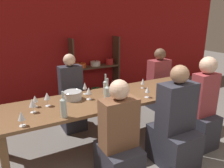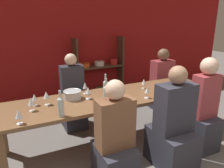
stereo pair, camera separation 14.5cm
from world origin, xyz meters
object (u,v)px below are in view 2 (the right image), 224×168
wine_glass_red_a (102,101)px  person_near_c (173,131)px  wine_glass_empty_b (85,86)px  person_far_b (161,87)px  person_far_a (73,101)px  wine_glass_white_b (19,114)px  person_near_b (115,145)px  wine_bottle_green (106,94)px  dining_table (115,100)px  wine_bottle_amber (106,87)px  wine_bottle_dark (61,106)px  wine_glass_red_b (147,91)px  mixing_bowl (72,94)px  shelf_unit (100,74)px  person_near_a (203,115)px  cell_phone (187,86)px  wine_glass_empty_c (163,89)px  wine_glass_empty_d (31,102)px  wine_glass_white_c (88,91)px  wine_glass_empty_e (144,82)px  wine_glass_white_a (46,95)px

wine_glass_red_a → person_near_c: person_near_c is taller
wine_glass_empty_b → person_far_b: 1.88m
person_far_b → person_far_a: bearing=1.1°
wine_glass_white_b → person_near_b: person_near_b is taller
person_near_c → wine_bottle_green: bearing=136.0°
dining_table → wine_bottle_amber: (-0.10, 0.12, 0.19)m
wine_bottle_dark → wine_glass_red_b: (1.21, 0.07, -0.02)m
mixing_bowl → shelf_unit: bearing=57.2°
wine_glass_red_a → person_far_b: size_ratio=0.13×
wine_glass_red_b → person_near_a: size_ratio=0.12×
cell_phone → person_near_b: size_ratio=0.14×
wine_glass_empty_c → person_near_c: bearing=-110.8°
shelf_unit → mixing_bowl: 2.18m
wine_bottle_dark → person_far_b: (2.28, 1.07, -0.40)m
dining_table → shelf_unit: bearing=73.3°
wine_glass_white_b → wine_glass_empty_d: (0.16, 0.30, 0.01)m
wine_bottle_dark → cell_phone: bearing=6.2°
wine_glass_empty_b → wine_glass_white_c: 0.22m
wine_bottle_amber → dining_table: bearing=-51.0°
wine_glass_white_c → person_near_c: 1.22m
wine_glass_empty_b → person_far_a: person_far_a is taller
wine_bottle_dark → person_near_b: size_ratio=0.26×
wine_glass_empty_e → wine_glass_white_a: bearing=-179.2°
cell_phone → mixing_bowl: bearing=171.9°
wine_glass_empty_c → wine_glass_empty_d: size_ratio=0.99×
dining_table → wine_bottle_green: (-0.23, -0.20, 0.20)m
wine_glass_empty_c → wine_glass_red_b: 0.22m
wine_glass_empty_c → wine_glass_empty_e: 0.45m
wine_glass_red_b → wine_glass_white_c: wine_glass_white_c is taller
mixing_bowl → person_far_b: 2.12m
wine_glass_empty_d → wine_glass_white_a: bearing=30.3°
cell_phone → shelf_unit: bearing=107.7°
wine_bottle_green → wine_glass_empty_b: wine_bottle_green is taller
person_far_b → person_near_c: size_ratio=0.95×
wine_glass_white_b → cell_phone: (2.55, 0.22, -0.10)m
wine_glass_empty_c → mixing_bowl: bearing=156.8°
wine_bottle_green → person_far_b: bearing=29.7°
wine_glass_red_b → person_far_b: (1.06, 1.01, -0.39)m
wine_glass_white_b → person_near_a: person_near_a is taller
wine_bottle_green → wine_glass_empty_b: size_ratio=1.94×
shelf_unit → person_near_c: (-0.20, -2.78, -0.06)m
person_far_b → wine_bottle_dark: bearing=25.3°
wine_glass_empty_c → wine_glass_empty_d: 1.74m
wine_bottle_green → wine_glass_red_a: wine_bottle_green is taller
wine_glass_empty_c → cell_phone: bearing=18.8°
wine_glass_empty_b → cell_phone: size_ratio=1.07×
wine_bottle_green → wine_glass_red_b: size_ratio=2.16×
wine_bottle_amber → cell_phone: wine_bottle_amber is taller
wine_glass_empty_c → person_far_a: 1.50m
wine_bottle_dark → wine_bottle_amber: wine_bottle_dark is taller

